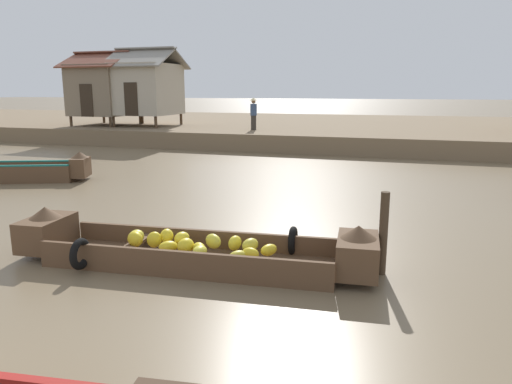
{
  "coord_description": "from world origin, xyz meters",
  "views": [
    {
      "loc": [
        4.79,
        -1.8,
        2.92
      ],
      "look_at": [
        1.69,
        7.99,
        0.7
      ],
      "focal_mm": 33.26,
      "sensor_mm": 36.0,
      "label": 1
    }
  ],
  "objects_px": {
    "banana_boat": "(191,249)",
    "stilt_house_mid_left": "(147,88)",
    "mooring_post": "(383,234)",
    "cargo_boat_upstream": "(21,171)",
    "vendor_person": "(254,112)",
    "stilt_house_left": "(105,89)"
  },
  "relations": [
    {
      "from": "banana_boat",
      "to": "mooring_post",
      "type": "height_order",
      "value": "mooring_post"
    },
    {
      "from": "stilt_house_left",
      "to": "stilt_house_mid_left",
      "type": "relative_size",
      "value": 0.96
    },
    {
      "from": "mooring_post",
      "to": "cargo_boat_upstream",
      "type": "bearing_deg",
      "value": 158.06
    },
    {
      "from": "banana_boat",
      "to": "mooring_post",
      "type": "distance_m",
      "value": 3.18
    },
    {
      "from": "stilt_house_mid_left",
      "to": "cargo_boat_upstream",
      "type": "bearing_deg",
      "value": -78.75
    },
    {
      "from": "banana_boat",
      "to": "vendor_person",
      "type": "height_order",
      "value": "vendor_person"
    },
    {
      "from": "banana_boat",
      "to": "stilt_house_mid_left",
      "type": "distance_m",
      "value": 21.12
    },
    {
      "from": "vendor_person",
      "to": "cargo_boat_upstream",
      "type": "bearing_deg",
      "value": -109.97
    },
    {
      "from": "banana_boat",
      "to": "stilt_house_mid_left",
      "type": "relative_size",
      "value": 1.4
    },
    {
      "from": "cargo_boat_upstream",
      "to": "stilt_house_mid_left",
      "type": "relative_size",
      "value": 0.98
    },
    {
      "from": "banana_boat",
      "to": "cargo_boat_upstream",
      "type": "xyz_separation_m",
      "value": [
        -8.58,
        5.27,
        0.05
      ]
    },
    {
      "from": "cargo_boat_upstream",
      "to": "mooring_post",
      "type": "distance_m",
      "value": 12.6
    },
    {
      "from": "stilt_house_left",
      "to": "stilt_house_mid_left",
      "type": "bearing_deg",
      "value": 2.32
    },
    {
      "from": "banana_boat",
      "to": "stilt_house_left",
      "type": "bearing_deg",
      "value": 128.05
    },
    {
      "from": "stilt_house_mid_left",
      "to": "vendor_person",
      "type": "distance_m",
      "value": 6.89
    },
    {
      "from": "vendor_person",
      "to": "mooring_post",
      "type": "relative_size",
      "value": 1.22
    },
    {
      "from": "stilt_house_mid_left",
      "to": "vendor_person",
      "type": "xyz_separation_m",
      "value": [
        6.72,
        -0.85,
        -1.23
      ]
    },
    {
      "from": "banana_boat",
      "to": "vendor_person",
      "type": "relative_size",
      "value": 3.74
    },
    {
      "from": "stilt_house_left",
      "to": "stilt_house_mid_left",
      "type": "distance_m",
      "value": 2.76
    },
    {
      "from": "cargo_boat_upstream",
      "to": "vendor_person",
      "type": "distance_m",
      "value": 12.48
    },
    {
      "from": "banana_boat",
      "to": "stilt_house_mid_left",
      "type": "bearing_deg",
      "value": 121.91
    },
    {
      "from": "banana_boat",
      "to": "mooring_post",
      "type": "xyz_separation_m",
      "value": [
        3.1,
        0.57,
        0.39
      ]
    }
  ]
}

